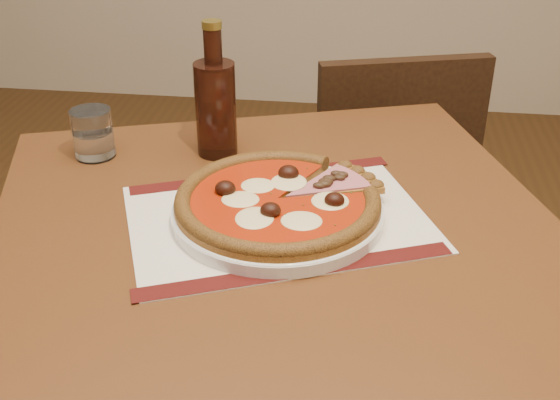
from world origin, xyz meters
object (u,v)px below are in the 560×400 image
object	(u,v)px
chair_far	(383,183)
plate	(278,212)
table	(278,283)
water_glass	(93,133)
pizza	(278,200)
bottle	(216,104)

from	to	relation	value
chair_far	plate	xyz separation A→B (m)	(-0.17, -0.69, 0.30)
table	water_glass	bearing A→B (deg)	151.49
chair_far	water_glass	distance (m)	0.80
chair_far	plate	distance (m)	0.77
pizza	water_glass	world-z (taller)	water_glass
table	water_glass	size ratio (longest dim) A/B	12.24
chair_far	plate	size ratio (longest dim) A/B	2.64
plate	chair_far	bearing A→B (deg)	76.21
table	chair_far	size ratio (longest dim) A/B	1.26
bottle	plate	bearing A→B (deg)	-57.39
table	water_glass	distance (m)	0.41
table	pizza	size ratio (longest dim) A/B	3.45
chair_far	bottle	xyz separation A→B (m)	(-0.30, -0.48, 0.38)
table	pizza	bearing A→B (deg)	99.97
plate	pizza	bearing A→B (deg)	-133.40
water_glass	chair_far	bearing A→B (deg)	46.01
table	pizza	xyz separation A→B (m)	(-0.00, 0.02, 0.13)
plate	bottle	distance (m)	0.26
pizza	plate	bearing A→B (deg)	46.60
water_glass	table	bearing A→B (deg)	-28.51
table	bottle	size ratio (longest dim) A/B	4.45
table	chair_far	xyz separation A→B (m)	(0.17, 0.71, -0.19)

